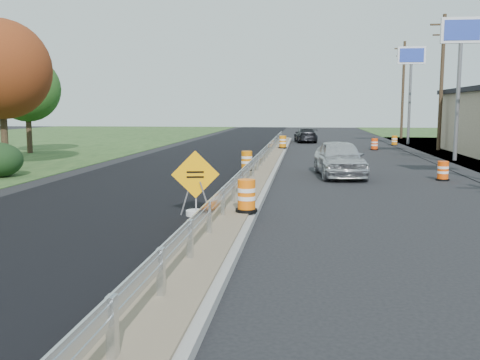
# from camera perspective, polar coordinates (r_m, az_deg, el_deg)

# --- Properties ---
(ground) EXTENTS (140.00, 140.00, 0.00)m
(ground) POSITION_cam_1_polar(r_m,az_deg,el_deg) (15.76, -0.69, -3.12)
(ground) COLOR black
(ground) RESTS_ON ground
(milled_overlay) EXTENTS (7.20, 120.00, 0.01)m
(milled_overlay) POSITION_cam_1_polar(r_m,az_deg,el_deg) (26.32, -7.32, 1.17)
(milled_overlay) COLOR black
(milled_overlay) RESTS_ON ground
(median) EXTENTS (1.60, 55.00, 0.23)m
(median) POSITION_cam_1_polar(r_m,az_deg,el_deg) (23.61, 1.87, 0.74)
(median) COLOR gray
(median) RESTS_ON ground
(guardrail) EXTENTS (0.10, 46.15, 0.72)m
(guardrail) POSITION_cam_1_polar(r_m,az_deg,el_deg) (24.54, 2.09, 2.45)
(guardrail) COLOR silver
(guardrail) RESTS_ON median
(pylon_sign_mid) EXTENTS (2.20, 0.30, 7.90)m
(pylon_sign_mid) POSITION_cam_1_polar(r_m,az_deg,el_deg) (32.66, 22.49, 13.28)
(pylon_sign_mid) COLOR slate
(pylon_sign_mid) RESTS_ON ground
(pylon_sign_north) EXTENTS (2.20, 0.30, 7.90)m
(pylon_sign_north) POSITION_cam_1_polar(r_m,az_deg,el_deg) (46.27, 17.79, 11.65)
(pylon_sign_north) COLOR slate
(pylon_sign_north) RESTS_ON ground
(utility_pole_nmid) EXTENTS (1.90, 0.26, 9.40)m
(utility_pole_nmid) POSITION_cam_1_polar(r_m,az_deg,el_deg) (40.52, 20.71, 9.96)
(utility_pole_nmid) COLOR #473523
(utility_pole_nmid) RESTS_ON ground
(utility_pole_north) EXTENTS (1.90, 0.26, 9.40)m
(utility_pole_north) POSITION_cam_1_polar(r_m,az_deg,el_deg) (55.20, 17.00, 9.37)
(utility_pole_north) COLOR #473523
(utility_pole_north) RESTS_ON ground
(tree_near_red) EXTENTS (4.95, 4.95, 7.35)m
(tree_near_red) POSITION_cam_1_polar(r_m,az_deg,el_deg) (29.55, -24.18, 10.70)
(tree_near_red) COLOR #473523
(tree_near_red) RESTS_ON ground
(tree_near_back) EXTENTS (4.29, 4.29, 6.37)m
(tree_near_back) POSITION_cam_1_polar(r_m,az_deg,el_deg) (37.95, -21.78, 9.01)
(tree_near_back) COLOR #473523
(tree_near_back) RESTS_ON ground
(caution_sign) EXTENTS (1.29, 0.55, 1.81)m
(caution_sign) POSITION_cam_1_polar(r_m,az_deg,el_deg) (14.74, -4.75, -2.08)
(caution_sign) COLOR white
(caution_sign) RESTS_ON ground
(barrel_median_near) EXTENTS (0.59, 0.59, 0.86)m
(barrel_median_near) POSITION_cam_1_polar(r_m,az_deg,el_deg) (14.10, 0.70, -1.75)
(barrel_median_near) COLOR black
(barrel_median_near) RESTS_ON median
(barrel_median_mid) EXTENTS (0.59, 0.59, 0.86)m
(barrel_median_mid) POSITION_cam_1_polar(r_m,az_deg,el_deg) (23.49, 0.73, 2.02)
(barrel_median_mid) COLOR black
(barrel_median_mid) RESTS_ON median
(barrel_median_far) EXTENTS (0.59, 0.59, 0.86)m
(barrel_median_far) POSITION_cam_1_polar(r_m,az_deg,el_deg) (36.94, 4.58, 4.04)
(barrel_median_far) COLOR black
(barrel_median_far) RESTS_ON median
(barrel_shoulder_near) EXTENTS (0.54, 0.54, 0.80)m
(barrel_shoulder_near) POSITION_cam_1_polar(r_m,az_deg,el_deg) (23.49, 20.83, 0.88)
(barrel_shoulder_near) COLOR black
(barrel_shoulder_near) RESTS_ON ground
(barrel_shoulder_mid) EXTENTS (0.56, 0.56, 0.83)m
(barrel_shoulder_mid) POSITION_cam_1_polar(r_m,az_deg,el_deg) (39.35, 14.15, 3.69)
(barrel_shoulder_mid) COLOR black
(barrel_shoulder_mid) RESTS_ON ground
(barrel_shoulder_far) EXTENTS (0.54, 0.54, 0.79)m
(barrel_shoulder_far) POSITION_cam_1_polar(r_m,az_deg,el_deg) (44.66, 16.15, 4.04)
(barrel_shoulder_far) COLOR black
(barrel_shoulder_far) RESTS_ON ground
(car_silver) EXTENTS (2.36, 4.85, 1.60)m
(car_silver) POSITION_cam_1_polar(r_m,az_deg,el_deg) (23.62, 10.57, 2.30)
(car_silver) COLOR silver
(car_silver) RESTS_ON ground
(car_dark_far) EXTENTS (2.21, 4.44, 1.24)m
(car_dark_far) POSITION_cam_1_polar(r_m,az_deg,el_deg) (47.40, 7.01, 4.76)
(car_dark_far) COLOR black
(car_dark_far) RESTS_ON ground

